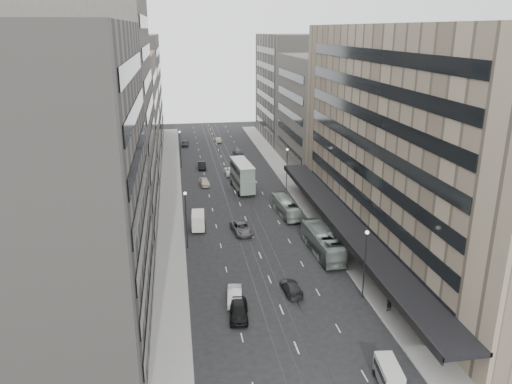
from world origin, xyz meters
TOP-DOWN VIEW (x-y plane):
  - ground at (0.00, 0.00)m, footprint 220.00×220.00m
  - sidewalk_right at (12.00, 37.50)m, footprint 4.00×125.00m
  - sidewalk_left at (-12.00, 37.50)m, footprint 4.00×125.00m
  - department_store at (21.45, 8.00)m, footprint 19.20×60.00m
  - building_right_mid at (21.50, 52.00)m, footprint 15.00×28.00m
  - building_right_far at (21.50, 82.00)m, footprint 15.00×32.00m
  - building_left_a at (-21.50, -8.00)m, footprint 15.00×28.00m
  - building_left_b at (-21.50, 19.00)m, footprint 15.00×26.00m
  - building_left_c at (-21.50, 46.00)m, footprint 15.00×28.00m
  - building_left_d at (-21.50, 79.00)m, footprint 15.00×38.00m
  - lamp_right_near at (9.70, -5.00)m, footprint 0.44×0.44m
  - lamp_right_far at (9.70, 35.00)m, footprint 0.44×0.44m
  - lamp_left_near at (-9.70, 12.00)m, footprint 0.44×0.44m
  - lamp_left_far at (-9.70, 55.00)m, footprint 0.44×0.44m
  - bus_near at (8.50, 7.24)m, footprint 3.21×11.99m
  - bus_far at (6.78, 22.64)m, footprint 3.01×10.08m
  - double_decker at (1.50, 37.01)m, footprint 3.75×10.28m
  - vw_microbus at (6.53, -19.50)m, footprint 2.16×4.10m
  - panel_van at (-7.82, 18.57)m, footprint 2.29×4.34m
  - sedan_0 at (-4.83, -6.80)m, footprint 2.54×5.11m
  - sedan_1 at (-4.88, -3.51)m, footprint 2.13×4.71m
  - sedan_2 at (-1.42, 16.21)m, footprint 3.29×5.85m
  - sedan_3 at (1.91, -2.55)m, footprint 2.19×4.75m
  - sedan_4 at (-5.44, 40.97)m, footprint 2.27×4.60m
  - sedan_5 at (-5.21, 53.56)m, footprint 1.64×4.65m
  - sedan_6 at (0.66, 48.03)m, footprint 2.74×5.81m
  - sedan_7 at (4.24, 64.80)m, footprint 2.53×5.01m
  - sedan_8 at (-8.26, 76.58)m, footprint 2.18×4.71m
  - sedan_9 at (0.69, 80.14)m, footprint 1.53×4.08m
  - pedestrian at (11.43, -8.30)m, footprint 0.88×0.77m

SIDE VIEW (x-z plane):
  - ground at x=0.00m, z-range 0.00..0.00m
  - sidewalk_right at x=12.00m, z-range 0.00..0.15m
  - sidewalk_left at x=-12.00m, z-range 0.00..0.15m
  - sedan_9 at x=0.69m, z-range 0.00..1.33m
  - sedan_3 at x=1.91m, z-range 0.00..1.34m
  - sedan_7 at x=4.24m, z-range 0.00..1.39m
  - sedan_1 at x=-4.88m, z-range 0.00..1.50m
  - sedan_4 at x=-5.44m, z-range 0.00..1.51m
  - sedan_5 at x=-5.21m, z-range 0.00..1.53m
  - sedan_2 at x=-1.42m, z-range 0.00..1.54m
  - sedan_8 at x=-8.26m, z-range 0.00..1.56m
  - sedan_6 at x=0.66m, z-range 0.00..1.61m
  - sedan_0 at x=-4.83m, z-range 0.00..1.67m
  - pedestrian at x=11.43m, z-range 0.15..2.18m
  - vw_microbus at x=6.53m, z-range 0.12..2.25m
  - bus_far at x=6.78m, z-range 0.00..2.77m
  - panel_van at x=-7.82m, z-range 0.14..2.81m
  - bus_near at x=8.50m, z-range 0.00..3.31m
  - double_decker at x=1.50m, z-range 0.22..5.74m
  - lamp_right_near at x=9.70m, z-range 1.04..9.36m
  - lamp_right_far at x=9.70m, z-range 1.04..9.36m
  - lamp_left_near at x=-9.70m, z-range 1.04..9.36m
  - lamp_left_far at x=-9.70m, z-range 1.04..9.36m
  - building_right_mid at x=21.50m, z-range 0.00..24.00m
  - building_left_c at x=-21.50m, z-range 0.00..25.00m
  - building_right_far at x=21.50m, z-range 0.00..28.00m
  - building_left_d at x=-21.50m, z-range 0.00..28.00m
  - department_store at x=21.45m, z-range -0.05..29.95m
  - building_left_a at x=-21.50m, z-range 0.00..30.00m
  - building_left_b at x=-21.50m, z-range 0.00..34.00m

